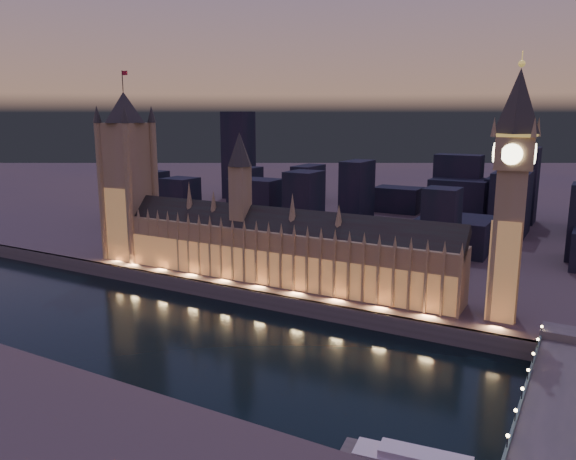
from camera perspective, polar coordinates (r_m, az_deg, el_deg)
The scene contains 8 objects.
ground_plane at distance 252.09m, azimuth -7.24°, elevation -10.64°, with size 2000.00×2000.00×0.00m, color black.
north_bank at distance 725.89m, azimuth 17.93°, elevation 3.99°, with size 2000.00×960.00×8.00m, color #43363E.
embankment_wall at distance 282.40m, azimuth -2.29°, elevation -7.18°, with size 2000.00×2.50×8.00m, color #484544.
palace_of_westminster at distance 297.77m, azimuth -1.76°, elevation -1.68°, with size 202.00×22.36×78.00m.
victoria_tower at distance 353.87m, azimuth -15.99°, elevation 6.11°, with size 31.68×31.68×112.06m.
elizabeth_tower at distance 251.55m, azimuth 21.85°, elevation 5.19°, with size 18.00×18.00×112.07m.
westminster_bridge at distance 203.84m, azimuth 25.63°, elevation -15.61°, with size 19.24×113.00×15.90m.
city_backdrop at distance 450.13m, azimuth 15.19°, elevation 3.07°, with size 481.43×215.63×88.98m.
Camera 1 is at (140.14, -186.27, 95.99)m, focal length 35.00 mm.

